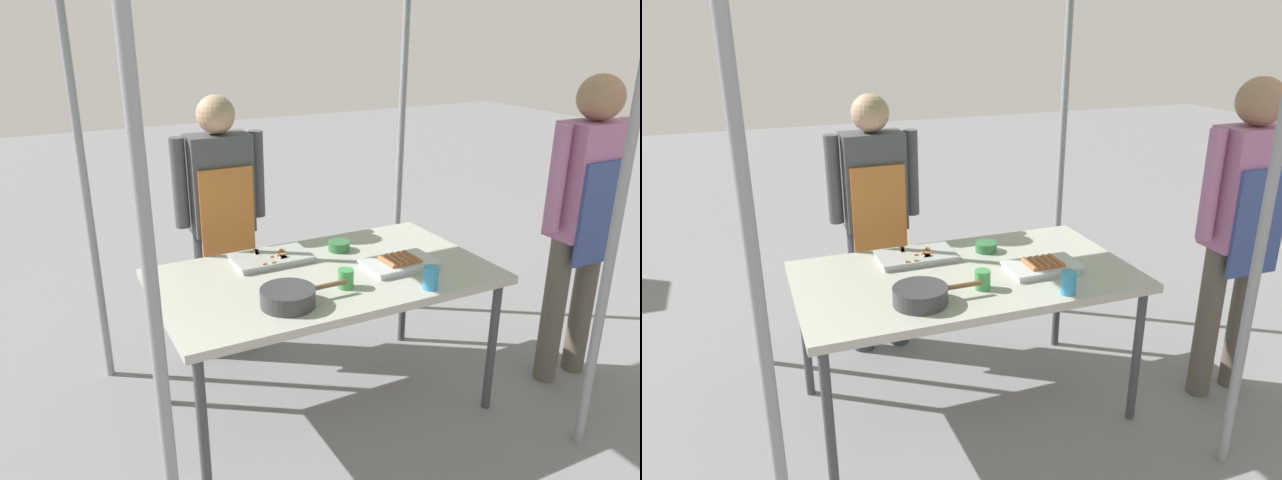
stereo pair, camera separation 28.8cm
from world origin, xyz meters
TOP-DOWN VIEW (x-y plane):
  - ground_plane at (0.00, 0.00)m, footprint 18.00×18.00m
  - stall_table at (0.00, 0.00)m, footprint 1.60×0.90m
  - tray_grilled_sausages at (0.36, -0.10)m, footprint 0.36×0.22m
  - tray_meat_skewers at (-0.17, 0.25)m, footprint 0.39×0.23m
  - cooking_wok at (-0.30, -0.24)m, footprint 0.40×0.24m
  - condiment_bowl at (0.20, 0.23)m, footprint 0.11×0.11m
  - drink_cup_near_edge at (0.01, -0.20)m, footprint 0.07×0.07m
  - drink_cup_by_wok at (0.34, -0.37)m, footprint 0.07×0.07m
  - vendor_woman at (-0.26, 0.76)m, footprint 0.52×0.22m
  - customer_nearby at (1.33, -0.33)m, footprint 0.52×0.23m

SIDE VIEW (x-z plane):
  - ground_plane at x=0.00m, z-range 0.00..0.00m
  - stall_table at x=0.00m, z-range 0.32..1.07m
  - tray_meat_skewers at x=-0.17m, z-range 0.75..0.79m
  - tray_grilled_sausages at x=0.36m, z-range 0.74..0.80m
  - condiment_bowl at x=0.20m, z-range 0.75..0.80m
  - cooking_wok at x=-0.30m, z-range 0.75..0.83m
  - drink_cup_near_edge at x=0.01m, z-range 0.75..0.84m
  - drink_cup_by_wok at x=0.34m, z-range 0.75..0.85m
  - vendor_woman at x=-0.26m, z-range 0.13..1.65m
  - customer_nearby at x=1.33m, z-range 0.16..1.81m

